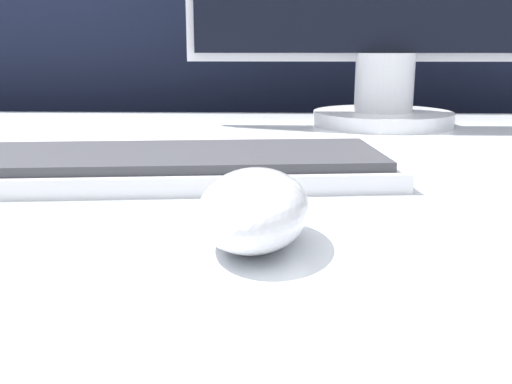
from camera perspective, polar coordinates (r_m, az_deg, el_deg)
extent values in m
cube|color=black|center=(1.18, 0.38, 6.10)|extent=(5.00, 0.03, 1.41)
ellipsoid|color=silver|center=(0.35, -0.17, -1.59)|extent=(0.07, 0.11, 0.04)
cube|color=silver|center=(0.53, -7.93, 2.15)|extent=(0.40, 0.18, 0.02)
cube|color=#38383D|center=(0.53, -7.98, 3.41)|extent=(0.38, 0.16, 0.01)
cylinder|color=silver|center=(0.90, 11.96, 6.89)|extent=(0.20, 0.20, 0.02)
cylinder|color=silver|center=(0.90, 12.13, 10.17)|extent=(0.08, 0.08, 0.08)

